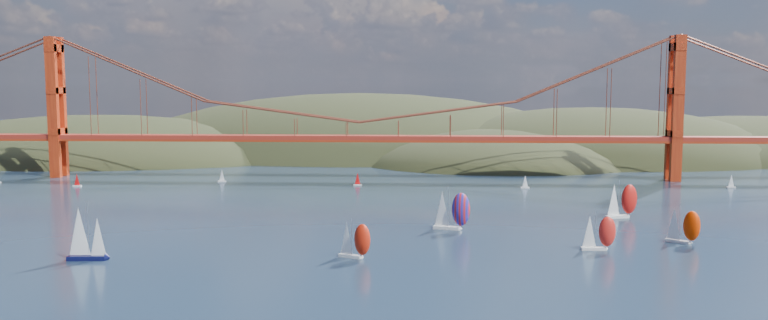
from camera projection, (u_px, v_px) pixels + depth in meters
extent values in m
ellipsoid|color=black|center=(98.00, 178.00, 379.38)|extent=(240.00, 140.00, 64.00)
ellipsoid|color=black|center=(360.00, 180.00, 413.44)|extent=(300.00, 180.00, 96.00)
ellipsoid|color=black|center=(591.00, 182.00, 377.48)|extent=(220.00, 140.00, 76.00)
ellipsoid|color=black|center=(498.00, 180.00, 349.58)|extent=(140.00, 110.00, 48.00)
ellipsoid|color=black|center=(756.00, 173.00, 392.71)|extent=(260.00, 160.00, 60.00)
cube|color=maroon|center=(360.00, 137.00, 290.28)|extent=(440.00, 7.00, 1.60)
cube|color=maroon|center=(360.00, 141.00, 290.41)|extent=(440.00, 7.00, 0.80)
cube|color=maroon|center=(57.00, 107.00, 294.85)|extent=(4.00, 8.50, 55.00)
cube|color=maroon|center=(675.00, 108.00, 283.27)|extent=(4.00, 8.50, 55.00)
cube|color=black|center=(87.00, 258.00, 159.45)|extent=(8.21, 2.86, 0.97)
cylinder|color=#99999E|center=(88.00, 229.00, 158.78)|extent=(0.12, 0.12, 11.65)
cone|color=white|center=(79.00, 231.00, 158.80)|extent=(4.85, 4.85, 10.25)
cone|color=white|center=(98.00, 237.00, 159.03)|extent=(3.46, 3.46, 8.15)
cube|color=white|center=(351.00, 256.00, 161.64)|extent=(5.48, 3.66, 0.64)
cylinder|color=#99999E|center=(352.00, 236.00, 161.05)|extent=(0.08, 0.08, 8.04)
cone|color=white|center=(347.00, 238.00, 161.68)|extent=(4.00, 4.00, 7.07)
ellipsoid|color=red|center=(362.00, 240.00, 159.83)|extent=(4.40, 3.74, 6.75)
cube|color=white|center=(593.00, 249.00, 168.74)|extent=(5.43, 1.58, 0.65)
cylinder|color=#99999E|center=(595.00, 230.00, 168.26)|extent=(0.08, 0.08, 8.12)
cone|color=white|center=(590.00, 231.00, 168.38)|extent=(3.07, 3.07, 7.15)
ellipsoid|color=red|center=(607.00, 231.00, 168.14)|extent=(3.82, 2.42, 6.82)
cube|color=silver|center=(678.00, 241.00, 176.32)|extent=(5.41, 4.51, 0.67)
cylinder|color=#99999E|center=(680.00, 223.00, 175.67)|extent=(0.08, 0.08, 8.33)
cone|color=white|center=(674.00, 224.00, 176.50)|extent=(4.34, 4.34, 7.33)
ellipsoid|color=#E82F00|center=(692.00, 226.00, 173.99)|extent=(4.58, 4.26, 6.99)
cube|color=white|center=(617.00, 217.00, 207.77)|extent=(6.79, 3.63, 0.78)
cylinder|color=#99999E|center=(619.00, 198.00, 207.28)|extent=(0.10, 0.10, 9.80)
cone|color=white|center=(614.00, 200.00, 206.97)|extent=(4.56, 4.56, 8.63)
ellipsoid|color=red|center=(629.00, 199.00, 208.11)|extent=(5.21, 4.07, 8.23)
cube|color=white|center=(447.00, 228.00, 192.29)|extent=(7.03, 3.79, 0.81)
cylinder|color=#99999E|center=(448.00, 207.00, 191.59)|extent=(0.10, 0.10, 10.16)
cone|color=white|center=(442.00, 208.00, 192.16)|extent=(4.74, 4.74, 8.94)
ellipsoid|color=red|center=(461.00, 209.00, 190.50)|extent=(5.41, 4.24, 8.54)
cube|color=silver|center=(77.00, 186.00, 269.13)|extent=(3.00, 1.00, 0.50)
cone|color=red|center=(77.00, 179.00, 268.88)|extent=(2.00, 2.00, 4.20)
cube|color=silver|center=(222.00, 181.00, 281.08)|extent=(3.00, 1.00, 0.50)
cone|color=white|center=(222.00, 175.00, 280.83)|extent=(2.00, 2.00, 4.20)
cube|color=silver|center=(731.00, 187.00, 265.95)|extent=(3.00, 1.00, 0.50)
cone|color=white|center=(731.00, 181.00, 265.70)|extent=(2.00, 2.00, 4.20)
cube|color=silver|center=(525.00, 188.00, 264.83)|extent=(3.00, 1.00, 0.50)
cone|color=white|center=(525.00, 181.00, 264.58)|extent=(2.00, 2.00, 4.20)
cube|color=silver|center=(358.00, 185.00, 271.71)|extent=(3.00, 1.00, 0.50)
cone|color=red|center=(358.00, 179.00, 271.46)|extent=(2.00, 2.00, 4.20)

